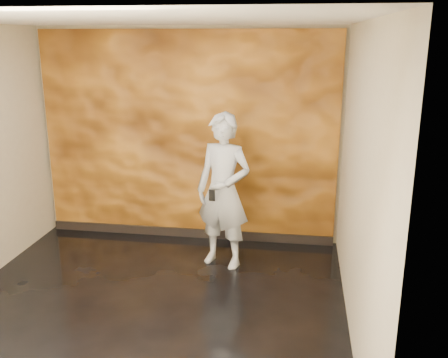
# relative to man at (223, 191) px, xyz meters

# --- Properties ---
(room) EXTENTS (4.02, 4.02, 2.81)m
(room) POSITION_rel_man_xyz_m (-0.60, -1.17, 0.48)
(room) COLOR black
(room) RESTS_ON ground
(feature_wall) EXTENTS (3.90, 0.06, 2.75)m
(feature_wall) POSITION_rel_man_xyz_m (-0.60, 0.79, 0.46)
(feature_wall) COLOR orange
(feature_wall) RESTS_ON ground
(baseboard) EXTENTS (3.90, 0.04, 0.12)m
(baseboard) POSITION_rel_man_xyz_m (-0.60, 0.75, -0.86)
(baseboard) COLOR black
(baseboard) RESTS_ON ground
(man) EXTENTS (0.78, 0.63, 1.84)m
(man) POSITION_rel_man_xyz_m (0.00, 0.00, 0.00)
(man) COLOR #9DA3AC
(man) RESTS_ON ground
(phone) EXTENTS (0.07, 0.02, 0.13)m
(phone) POSITION_rel_man_xyz_m (-0.09, -0.28, 0.03)
(phone) COLOR black
(phone) RESTS_ON man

